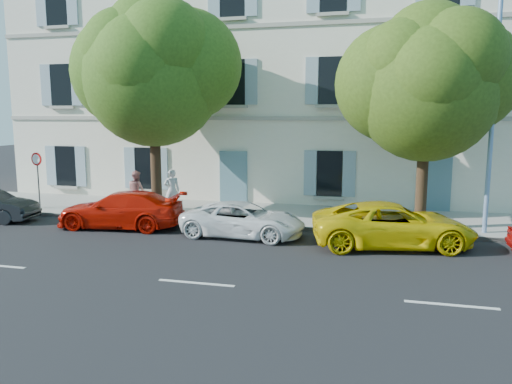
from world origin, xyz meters
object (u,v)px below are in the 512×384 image
(road_sign, at_px, (37,168))
(pedestrian_b, at_px, (137,190))
(car_yellow_supercar, at_px, (393,225))
(car_red_coupe, at_px, (121,210))
(tree_left, at_px, (153,78))
(street_lamp, at_px, (495,101))
(car_white_coupe, at_px, (243,220))
(pedestrian_a, at_px, (172,190))
(tree_right, at_px, (426,91))

(road_sign, xyz_separation_m, pedestrian_b, (4.21, 0.77, -0.91))
(car_yellow_supercar, xyz_separation_m, pedestrian_b, (-10.44, 2.94, 0.28))
(car_red_coupe, height_order, car_yellow_supercar, car_yellow_supercar)
(tree_left, relative_size, street_lamp, 1.08)
(car_white_coupe, distance_m, pedestrian_b, 6.17)
(street_lamp, xyz_separation_m, pedestrian_a, (-11.97, 1.10, -3.58))
(car_white_coupe, bearing_deg, tree_left, 63.87)
(tree_left, xyz_separation_m, street_lamp, (12.40, -0.55, -0.99))
(pedestrian_a, bearing_deg, tree_left, 23.46)
(pedestrian_b, bearing_deg, pedestrian_a, -143.71)
(car_yellow_supercar, bearing_deg, road_sign, 69.94)
(car_white_coupe, distance_m, tree_right, 7.67)
(car_white_coupe, height_order, pedestrian_a, pedestrian_a)
(car_yellow_supercar, relative_size, road_sign, 2.10)
(car_white_coupe, bearing_deg, street_lamp, -74.88)
(car_white_coupe, height_order, pedestrian_b, pedestrian_b)
(car_red_coupe, height_order, tree_right, tree_right)
(car_yellow_supercar, distance_m, pedestrian_b, 10.85)
(tree_right, bearing_deg, street_lamp, -7.55)
(pedestrian_a, xyz_separation_m, pedestrian_b, (-1.57, -0.10, -0.04))
(street_lamp, distance_m, pedestrian_b, 14.05)
(car_yellow_supercar, height_order, pedestrian_b, pedestrian_b)
(car_yellow_supercar, bearing_deg, tree_left, 63.41)
(car_white_coupe, relative_size, tree_left, 0.50)
(car_red_coupe, distance_m, pedestrian_a, 2.87)
(car_white_coupe, bearing_deg, tree_right, -68.16)
(tree_right, height_order, pedestrian_a, tree_right)
(tree_left, bearing_deg, pedestrian_b, 158.29)
(car_red_coupe, xyz_separation_m, car_white_coupe, (4.77, -0.20, -0.09))
(tree_left, height_order, tree_right, tree_left)
(tree_left, height_order, street_lamp, tree_left)
(car_red_coupe, xyz_separation_m, pedestrian_b, (-0.70, 2.62, 0.31))
(car_white_coupe, height_order, street_lamp, street_lamp)
(pedestrian_a, bearing_deg, tree_right, 146.61)
(car_red_coupe, relative_size, pedestrian_a, 2.65)
(road_sign, height_order, street_lamp, street_lamp)
(car_yellow_supercar, distance_m, road_sign, 14.86)
(car_white_coupe, distance_m, tree_left, 7.03)
(car_yellow_supercar, distance_m, tree_left, 10.80)
(car_yellow_supercar, relative_size, pedestrian_b, 3.03)
(road_sign, bearing_deg, car_yellow_supercar, -8.42)
(car_yellow_supercar, distance_m, tree_right, 4.90)
(car_red_coupe, distance_m, tree_left, 5.39)
(pedestrian_b, bearing_deg, tree_left, -169.06)
(car_white_coupe, relative_size, street_lamp, 0.54)
(street_lamp, bearing_deg, road_sign, 179.24)
(tree_right, bearing_deg, road_sign, -179.84)
(car_yellow_supercar, bearing_deg, pedestrian_b, 62.65)
(street_lamp, bearing_deg, car_white_coupe, -167.35)
(car_yellow_supercar, bearing_deg, tree_right, -35.54)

